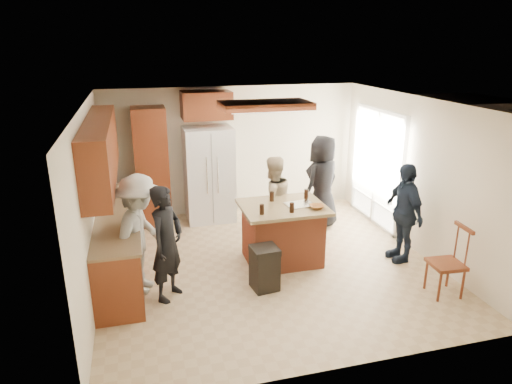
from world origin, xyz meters
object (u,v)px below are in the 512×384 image
object	(u,v)px
person_front_left	(167,243)
person_side_right	(404,212)
trash_bin	(265,268)
person_behind_left	(272,201)
person_counter	(140,234)
refrigerator	(209,174)
kitchen_island	(282,233)
spindle_chair	(448,264)
person_behind_right	(322,182)

from	to	relation	value
person_front_left	person_side_right	xyz separation A→B (m)	(3.64, 0.21, -0.00)
person_front_left	trash_bin	size ratio (longest dim) A/B	2.51
person_side_right	person_behind_left	bearing A→B (deg)	-119.70
person_behind_left	person_counter	size ratio (longest dim) A/B	0.92
person_side_right	refrigerator	xyz separation A→B (m)	(-2.63, 2.48, 0.11)
person_counter	kitchen_island	distance (m)	2.19
person_side_right	trash_bin	distance (m)	2.41
person_behind_left	person_side_right	bearing A→B (deg)	135.35
person_behind_left	spindle_chair	distance (m)	2.86
spindle_chair	person_side_right	bearing A→B (deg)	91.02
person_behind_left	kitchen_island	size ratio (longest dim) A/B	1.20
person_behind_right	refrigerator	bearing A→B (deg)	-57.14
person_behind_right	kitchen_island	world-z (taller)	person_behind_right
person_front_left	kitchen_island	distance (m)	1.93
person_side_right	refrigerator	size ratio (longest dim) A/B	0.88
person_behind_right	trash_bin	world-z (taller)	person_behind_right
person_behind_left	person_counter	distance (m)	2.40
refrigerator	kitchen_island	xyz separation A→B (m)	(0.80, -2.07, -0.43)
person_behind_left	person_counter	xyz separation A→B (m)	(-2.17, -1.01, 0.07)
kitchen_island	trash_bin	size ratio (longest dim) A/B	2.03
person_behind_right	kitchen_island	size ratio (longest dim) A/B	1.35
spindle_chair	person_behind_left	bearing A→B (deg)	129.74
person_front_left	trash_bin	world-z (taller)	person_front_left
person_front_left	person_counter	size ratio (longest dim) A/B	0.95
person_front_left	person_counter	bearing A→B (deg)	86.36
kitchen_island	spindle_chair	bearing A→B (deg)	-39.31
person_counter	person_side_right	bearing A→B (deg)	-68.71
person_behind_left	person_behind_right	world-z (taller)	person_behind_right
refrigerator	person_behind_right	bearing A→B (deg)	-25.62
person_counter	refrigerator	distance (m)	2.76
person_side_right	refrigerator	world-z (taller)	refrigerator
refrigerator	kitchen_island	world-z (taller)	refrigerator
spindle_chair	kitchen_island	bearing A→B (deg)	140.69
trash_bin	spindle_chair	xyz separation A→B (m)	(2.36, -0.77, 0.13)
person_behind_left	trash_bin	size ratio (longest dim) A/B	2.44
person_side_right	person_counter	distance (m)	3.97
person_front_left	person_counter	distance (m)	0.44
refrigerator	spindle_chair	world-z (taller)	refrigerator
person_counter	refrigerator	size ratio (longest dim) A/B	0.93
person_behind_left	person_counter	world-z (taller)	person_counter
refrigerator	trash_bin	distance (m)	2.89
person_side_right	person_counter	bearing A→B (deg)	-89.75
person_behind_left	spindle_chair	world-z (taller)	person_behind_left
trash_bin	person_counter	bearing A→B (deg)	165.94
spindle_chair	person_behind_right	bearing A→B (deg)	105.29
person_behind_left	person_counter	bearing A→B (deg)	11.26
person_side_right	person_counter	world-z (taller)	person_counter
person_counter	kitchen_island	world-z (taller)	person_counter
person_behind_left	person_side_right	xyz separation A→B (m)	(1.80, -1.08, 0.02)
person_front_left	person_behind_right	world-z (taller)	person_behind_right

